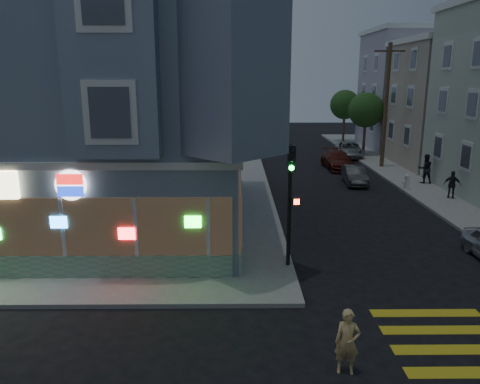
{
  "coord_description": "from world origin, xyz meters",
  "views": [
    {
      "loc": [
        0.91,
        -10.82,
        6.8
      ],
      "look_at": [
        1.08,
        6.93,
        2.39
      ],
      "focal_mm": 35.0,
      "sensor_mm": 36.0,
      "label": 1
    }
  ],
  "objects_px": {
    "utility_pole": "(386,104)",
    "street_tree_near": "(366,110)",
    "pedestrian_b": "(452,185)",
    "traffic_signal": "(291,185)",
    "street_tree_far": "(345,105)",
    "parked_car_c": "(337,160)",
    "running_child": "(347,342)",
    "parked_car_d": "(349,150)",
    "parked_car_b": "(355,175)",
    "fire_hydrant": "(407,181)",
    "pedestrian_a": "(425,169)"
  },
  "relations": [
    {
      "from": "street_tree_near",
      "to": "traffic_signal",
      "type": "xyz_separation_m",
      "value": [
        -9.38,
        -25.11,
        -0.8
      ]
    },
    {
      "from": "parked_car_d",
      "to": "parked_car_c",
      "type": "bearing_deg",
      "value": -104.91
    },
    {
      "from": "utility_pole",
      "to": "fire_hydrant",
      "type": "bearing_deg",
      "value": -95.51
    },
    {
      "from": "parked_car_c",
      "to": "pedestrian_a",
      "type": "bearing_deg",
      "value": -54.02
    },
    {
      "from": "street_tree_near",
      "to": "running_child",
      "type": "distance_m",
      "value": 32.49
    },
    {
      "from": "utility_pole",
      "to": "parked_car_d",
      "type": "bearing_deg",
      "value": 104.41
    },
    {
      "from": "street_tree_far",
      "to": "utility_pole",
      "type": "bearing_deg",
      "value": -90.82
    },
    {
      "from": "running_child",
      "to": "traffic_signal",
      "type": "relative_size",
      "value": 0.36
    },
    {
      "from": "pedestrian_b",
      "to": "parked_car_d",
      "type": "relative_size",
      "value": 0.33
    },
    {
      "from": "pedestrian_a",
      "to": "fire_hydrant",
      "type": "distance_m",
      "value": 2.34
    },
    {
      "from": "street_tree_far",
      "to": "running_child",
      "type": "relative_size",
      "value": 3.32
    },
    {
      "from": "parked_car_b",
      "to": "parked_car_c",
      "type": "xyz_separation_m",
      "value": [
        0.0,
        5.2,
        0.08
      ]
    },
    {
      "from": "utility_pole",
      "to": "traffic_signal",
      "type": "height_order",
      "value": "utility_pole"
    },
    {
      "from": "street_tree_far",
      "to": "running_child",
      "type": "bearing_deg",
      "value": -102.53
    },
    {
      "from": "parked_car_d",
      "to": "traffic_signal",
      "type": "height_order",
      "value": "traffic_signal"
    },
    {
      "from": "utility_pole",
      "to": "street_tree_near",
      "type": "relative_size",
      "value": 1.7
    },
    {
      "from": "pedestrian_b",
      "to": "traffic_signal",
      "type": "bearing_deg",
      "value": 67.18
    },
    {
      "from": "parked_car_b",
      "to": "parked_car_d",
      "type": "height_order",
      "value": "parked_car_d"
    },
    {
      "from": "traffic_signal",
      "to": "pedestrian_b",
      "type": "bearing_deg",
      "value": 44.39
    },
    {
      "from": "pedestrian_b",
      "to": "parked_car_c",
      "type": "bearing_deg",
      "value": -40.96
    },
    {
      "from": "street_tree_near",
      "to": "parked_car_d",
      "type": "relative_size",
      "value": 1.14
    },
    {
      "from": "traffic_signal",
      "to": "parked_car_d",
      "type": "bearing_deg",
      "value": 73.13
    },
    {
      "from": "utility_pole",
      "to": "street_tree_near",
      "type": "xyz_separation_m",
      "value": [
        0.2,
        6.0,
        -0.86
      ]
    },
    {
      "from": "utility_pole",
      "to": "parked_car_b",
      "type": "xyz_separation_m",
      "value": [
        -3.4,
        -5.34,
        -4.21
      ]
    },
    {
      "from": "running_child",
      "to": "parked_car_d",
      "type": "bearing_deg",
      "value": 86.81
    },
    {
      "from": "street_tree_near",
      "to": "parked_car_b",
      "type": "relative_size",
      "value": 1.5
    },
    {
      "from": "running_child",
      "to": "parked_car_c",
      "type": "relative_size",
      "value": 0.35
    },
    {
      "from": "fire_hydrant",
      "to": "parked_car_d",
      "type": "bearing_deg",
      "value": 92.79
    },
    {
      "from": "utility_pole",
      "to": "parked_car_d",
      "type": "height_order",
      "value": "utility_pole"
    },
    {
      "from": "street_tree_far",
      "to": "parked_car_d",
      "type": "bearing_deg",
      "value": -99.53
    },
    {
      "from": "utility_pole",
      "to": "pedestrian_a",
      "type": "xyz_separation_m",
      "value": [
        1.0,
        -5.71,
        -3.72
      ]
    },
    {
      "from": "street_tree_near",
      "to": "parked_car_b",
      "type": "height_order",
      "value": "street_tree_near"
    },
    {
      "from": "pedestrian_a",
      "to": "parked_car_d",
      "type": "distance_m",
      "value": 11.03
    },
    {
      "from": "pedestrian_a",
      "to": "utility_pole",
      "type": "bearing_deg",
      "value": -78.18
    },
    {
      "from": "parked_car_c",
      "to": "parked_car_d",
      "type": "xyz_separation_m",
      "value": [
        2.1,
        5.2,
        -0.01
      ]
    },
    {
      "from": "parked_car_c",
      "to": "fire_hydrant",
      "type": "xyz_separation_m",
      "value": [
        2.7,
        -7.12,
        -0.04
      ]
    },
    {
      "from": "street_tree_near",
      "to": "traffic_signal",
      "type": "height_order",
      "value": "street_tree_near"
    },
    {
      "from": "utility_pole",
      "to": "parked_car_b",
      "type": "bearing_deg",
      "value": -122.49
    },
    {
      "from": "street_tree_near",
      "to": "fire_hydrant",
      "type": "relative_size",
      "value": 5.96
    },
    {
      "from": "street_tree_far",
      "to": "traffic_signal",
      "type": "height_order",
      "value": "street_tree_far"
    },
    {
      "from": "street_tree_near",
      "to": "pedestrian_a",
      "type": "relative_size",
      "value": 2.85
    },
    {
      "from": "street_tree_far",
      "to": "running_child",
      "type": "height_order",
      "value": "street_tree_far"
    },
    {
      "from": "pedestrian_b",
      "to": "parked_car_c",
      "type": "height_order",
      "value": "pedestrian_b"
    },
    {
      "from": "running_child",
      "to": "pedestrian_b",
      "type": "distance_m",
      "value": 18.26
    },
    {
      "from": "traffic_signal",
      "to": "running_child",
      "type": "bearing_deg",
      "value": -82.35
    },
    {
      "from": "street_tree_far",
      "to": "parked_car_c",
      "type": "relative_size",
      "value": 1.17
    },
    {
      "from": "running_child",
      "to": "parked_car_c",
      "type": "xyz_separation_m",
      "value": [
        5.1,
        25.0,
        -0.14
      ]
    },
    {
      "from": "street_tree_near",
      "to": "fire_hydrant",
      "type": "height_order",
      "value": "street_tree_near"
    },
    {
      "from": "utility_pole",
      "to": "parked_car_c",
      "type": "relative_size",
      "value": 1.98
    },
    {
      "from": "pedestrian_b",
      "to": "traffic_signal",
      "type": "distance_m",
      "value": 14.14
    }
  ]
}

